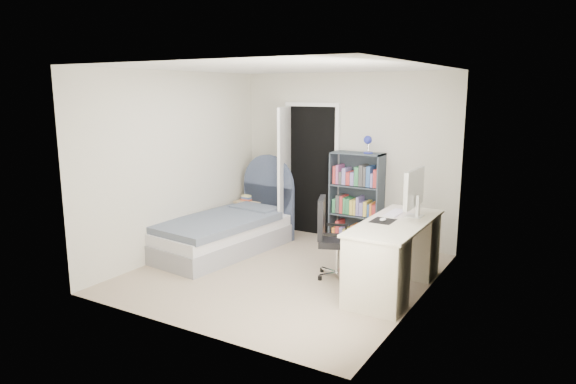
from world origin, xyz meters
The scene contains 8 objects.
room_shell centered at (0.00, 0.00, 1.25)m, with size 3.50×3.70×2.60m.
door centered at (-0.73, 1.53, 1.03)m, with size 0.92×0.79×2.06m.
bed centered at (-1.16, 0.38, 0.29)m, with size 1.18×2.17×1.28m.
nightstand centered at (-1.42, 1.36, 0.40)m, with size 0.42×0.42×0.61m.
floor_lamp centered at (-1.11, 1.68, 0.59)m, with size 0.21×0.21×1.45m.
bookcase centered at (0.28, 1.63, 0.63)m, with size 0.76×0.33×1.61m.
desk centered at (1.37, 0.18, 0.44)m, with size 0.66×1.66×1.36m.
office_chair centered at (0.56, 0.19, 0.54)m, with size 0.57×0.57×0.99m.
Camera 1 is at (3.15, -5.22, 2.25)m, focal length 32.00 mm.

